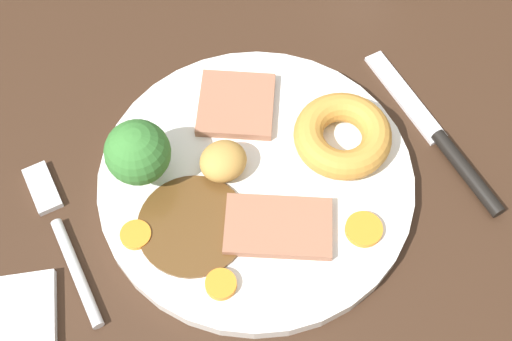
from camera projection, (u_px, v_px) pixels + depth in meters
dining_table at (272, 165)px, 58.24cm from camera, size 120.00×84.00×3.60cm
dinner_plate at (256, 181)px, 54.65cm from camera, size 25.70×25.70×1.40cm
gravy_pool at (193, 225)px, 51.78cm from camera, size 8.67×8.67×0.30cm
meat_slice_main at (236, 105)px, 56.97cm from camera, size 8.55×8.59×0.80cm
meat_slice_under at (278, 227)px, 51.45cm from camera, size 9.59×8.01×0.80cm
yorkshire_pudding at (343, 135)px, 54.49cm from camera, size 8.07×8.07×2.45cm
roast_potato_left at (223, 161)px, 53.18cm from camera, size 4.57×4.34×2.70cm
carrot_coin_front at (136, 235)px, 51.31cm from camera, size 2.42×2.42×0.44cm
carrot_coin_back at (364, 229)px, 51.49cm from camera, size 2.91×2.91×0.54cm
carrot_coin_side at (221, 284)px, 49.28cm from camera, size 2.36×2.36×0.64cm
broccoli_floret at (138, 153)px, 50.96cm from camera, size 5.13×5.13×6.22cm
fork at (62, 236)px, 52.60cm from camera, size 2.88×15.32×0.90cm
knife at (443, 143)px, 56.67cm from camera, size 3.42×18.55×1.20cm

